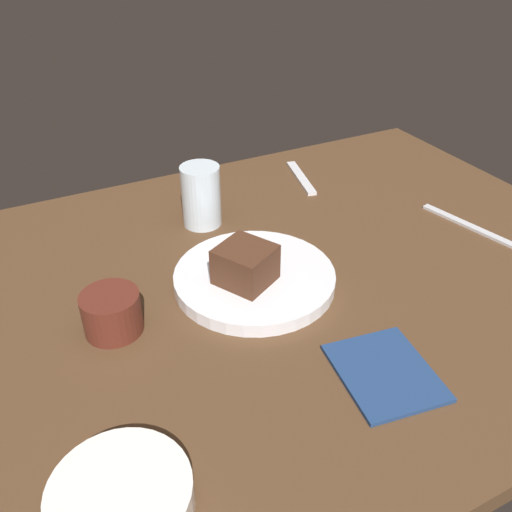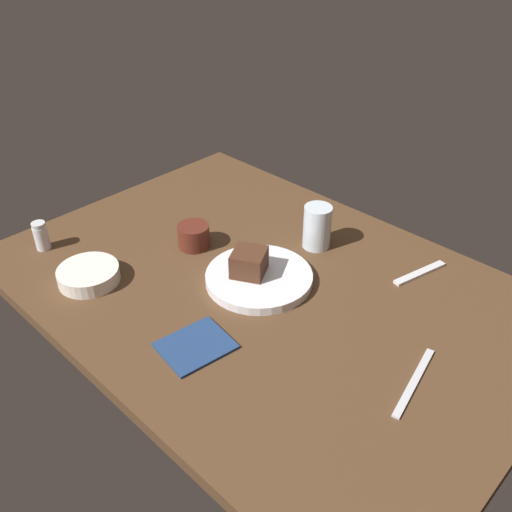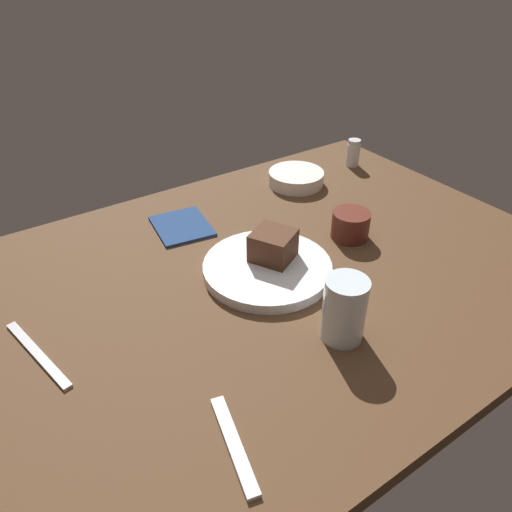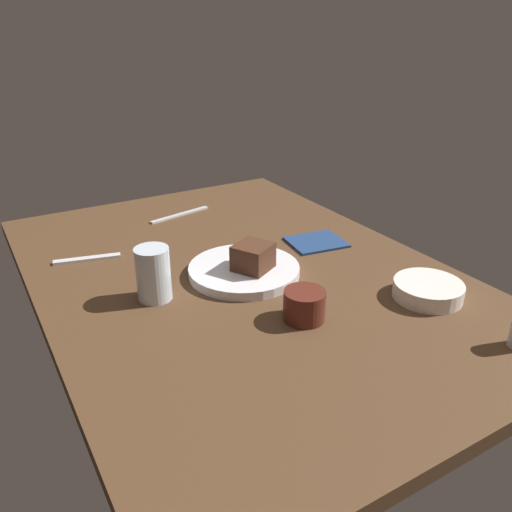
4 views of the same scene
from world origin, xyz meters
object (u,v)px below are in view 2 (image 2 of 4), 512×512
Objects in this scene: chocolate_cake_slice at (249,262)px; salt_shaker at (41,236)px; coffee_cup at (194,236)px; dessert_plate at (260,277)px; side_bowl at (89,275)px; folded_napkin at (196,346)px; butter_knife at (414,382)px; water_glass at (317,227)px; dessert_spoon at (420,273)px.

chocolate_cake_slice is 52.33cm from salt_shaker.
coffee_cup is at bearing 178.71° from chocolate_cake_slice.
side_bowl is at bearing -135.79° from dessert_plate.
folded_napkin is at bearing -76.47° from dessert_plate.
chocolate_cake_slice is at bearing -103.62° from butter_knife.
folded_napkin is at bearing -70.99° from chocolate_cake_slice.
water_glass is (1.99, 21.53, 0.62)cm from chocolate_cake_slice.
water_glass is 54.66cm from side_bowl.
coffee_cup is at bearing -135.62° from water_glass.
water_glass reaches higher than chocolate_cake_slice.
salt_shaker is 90.73cm from dessert_spoon.
water_glass is at bearing 97.54° from folded_napkin.
dessert_plate is at bearing 2.53° from coffee_cup.
side_bowl is at bearing -30.37° from dessert_spoon.
coffee_cup is 0.59× the size of folded_napkin.
chocolate_cake_slice is at bearing -95.28° from water_glass.
coffee_cup is (-21.59, -0.95, 1.89)cm from dessert_plate.
chocolate_cake_slice is 43.68cm from butter_knife.
coffee_cup reaches higher than folded_napkin.
chocolate_cake_slice is at bearing -29.31° from dessert_spoon.
water_glass is (-0.04, 20.13, 4.43)cm from dessert_plate.
coffee_cup is 36.05cm from folded_napkin.
dessert_plate is 54.83cm from salt_shaker.
butter_knife is at bearing 42.44° from dessert_spoon.
side_bowl is (-27.61, -47.03, -3.75)cm from water_glass.
dessert_spoon is (72.19, 54.87, -3.23)cm from salt_shaker.
folded_napkin is (33.48, 2.69, -1.40)cm from side_bowl.
water_glass is at bearing 59.59° from side_bowl.
dessert_spoon is 0.79× the size of butter_knife.
chocolate_cake_slice is 0.54× the size of side_bowl.
coffee_cup is 63.05cm from butter_knife.
chocolate_cake_slice is at bearing 109.01° from folded_napkin.
dessert_spoon reaches higher than butter_knife.
butter_knife is (69.03, 24.19, -1.45)cm from side_bowl.
butter_knife is 1.42× the size of folded_napkin.
dessert_plate is 1.28× the size of butter_knife.
water_glass is at bearing -59.98° from dessert_spoon.
dessert_spoon is (46.36, 28.40, -2.55)cm from coffee_cup.
water_glass is 0.57× the size of butter_knife.
folded_napkin is (7.86, -22.82, -4.52)cm from chocolate_cake_slice.
salt_shaker is at bearing -149.96° from dessert_plate.
salt_shaker is at bearing -178.49° from side_bowl.
water_glass reaches higher than dessert_plate.
butter_knife is (41.43, -22.84, -5.20)cm from water_glass.
side_bowl is at bearing -135.13° from chocolate_cake_slice.
salt_shaker reaches higher than side_bowl.
salt_shaker reaches higher than butter_knife.
salt_shaker is at bearing -86.33° from butter_knife.
side_bowl reaches higher than folded_napkin.
chocolate_cake_slice reaches higher than salt_shaker.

